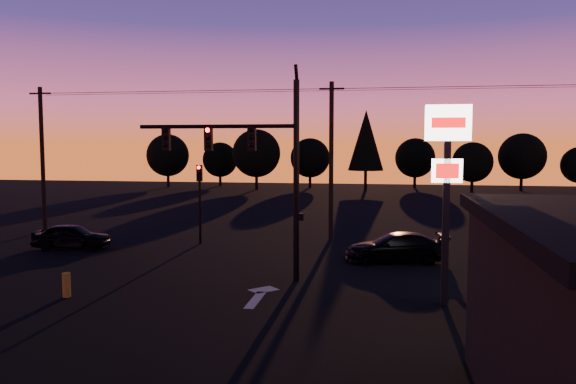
% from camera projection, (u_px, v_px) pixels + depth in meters
% --- Properties ---
extents(ground, '(120.00, 120.00, 0.00)m').
position_uv_depth(ground, '(234.00, 307.00, 18.90)').
color(ground, black).
rests_on(ground, ground).
extents(lane_arrow, '(1.20, 3.10, 0.01)m').
position_uv_depth(lane_arrow, '(260.00, 295.00, 20.45)').
color(lane_arrow, beige).
rests_on(lane_arrow, ground).
extents(traffic_signal_mast, '(6.79, 0.52, 8.58)m').
position_uv_depth(traffic_signal_mast, '(257.00, 158.00, 22.41)').
color(traffic_signal_mast, black).
rests_on(traffic_signal_mast, ground).
extents(secondary_signal, '(0.30, 0.31, 4.35)m').
position_uv_depth(secondary_signal, '(200.00, 192.00, 30.76)').
color(secondary_signal, black).
rests_on(secondary_signal, ground).
extents(pylon_sign, '(1.50, 0.28, 6.80)m').
position_uv_depth(pylon_sign, '(447.00, 161.00, 18.80)').
color(pylon_sign, black).
rests_on(pylon_sign, ground).
extents(utility_pole_0, '(1.40, 0.26, 9.00)m').
position_uv_depth(utility_pole_0, '(42.00, 158.00, 34.88)').
color(utility_pole_0, black).
rests_on(utility_pole_0, ground).
extents(utility_pole_1, '(1.40, 0.26, 9.00)m').
position_uv_depth(utility_pole_1, '(331.00, 160.00, 31.94)').
color(utility_pole_1, black).
rests_on(utility_pole_1, ground).
extents(power_wires, '(36.00, 1.22, 0.07)m').
position_uv_depth(power_wires, '(332.00, 89.00, 31.60)').
color(power_wires, black).
rests_on(power_wires, ground).
extents(bollard, '(0.29, 0.29, 0.88)m').
position_uv_depth(bollard, '(67.00, 285.00, 20.18)').
color(bollard, gold).
rests_on(bollard, ground).
extents(tree_0, '(5.36, 5.36, 6.74)m').
position_uv_depth(tree_0, '(168.00, 155.00, 71.29)').
color(tree_0, black).
rests_on(tree_0, ground).
extents(tree_1, '(4.54, 4.54, 5.71)m').
position_uv_depth(tree_1, '(220.00, 160.00, 73.31)').
color(tree_1, black).
rests_on(tree_1, ground).
extents(tree_2, '(5.77, 5.78, 7.26)m').
position_uv_depth(tree_2, '(256.00, 153.00, 67.33)').
color(tree_2, black).
rests_on(tree_2, ground).
extents(tree_3, '(4.95, 4.95, 6.22)m').
position_uv_depth(tree_3, '(310.00, 158.00, 70.34)').
color(tree_3, black).
rests_on(tree_3, ground).
extents(tree_4, '(4.18, 4.18, 9.50)m').
position_uv_depth(tree_4, '(366.00, 140.00, 66.06)').
color(tree_4, black).
rests_on(tree_4, ground).
extents(tree_5, '(4.95, 4.95, 6.22)m').
position_uv_depth(tree_5, '(415.00, 158.00, 70.18)').
color(tree_5, black).
rests_on(tree_5, ground).
extents(tree_6, '(4.54, 4.54, 5.71)m').
position_uv_depth(tree_6, '(473.00, 162.00, 63.33)').
color(tree_6, black).
rests_on(tree_6, ground).
extents(tree_7, '(5.36, 5.36, 6.74)m').
position_uv_depth(tree_7, '(522.00, 156.00, 65.24)').
color(tree_7, black).
rests_on(tree_7, ground).
extents(car_left, '(4.11, 2.15, 1.33)m').
position_uv_depth(car_left, '(72.00, 236.00, 29.40)').
color(car_left, black).
rests_on(car_left, ground).
extents(car_right, '(4.93, 2.58, 1.36)m').
position_uv_depth(car_right, '(396.00, 247.00, 26.15)').
color(car_right, black).
rests_on(car_right, ground).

